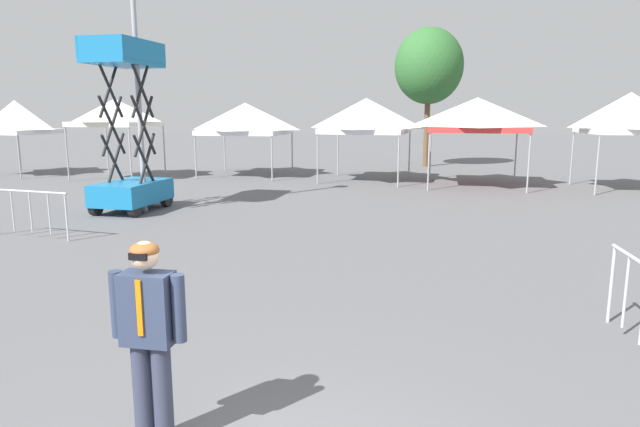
{
  "coord_description": "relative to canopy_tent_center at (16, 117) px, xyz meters",
  "views": [
    {
      "loc": [
        1.17,
        -3.06,
        2.79
      ],
      "look_at": [
        -0.55,
        4.77,
        1.3
      ],
      "focal_mm": 30.8,
      "sensor_mm": 36.0,
      "label": 1
    }
  ],
  "objects": [
    {
      "name": "scissor_lift",
      "position": [
        9.96,
        -7.28,
        -1.18
      ],
      "size": [
        1.43,
        2.32,
        4.7
      ],
      "color": "black",
      "rests_on": "ground"
    },
    {
      "name": "light_pole_near_lift",
      "position": [
        10.34,
        -7.27,
        1.96
      ],
      "size": [
        0.36,
        0.36,
        7.91
      ],
      "color": "#9E9EA3",
      "rests_on": "ground"
    },
    {
      "name": "crowd_barrier_near_person",
      "position": [
        9.61,
        -10.86,
        -1.8
      ],
      "size": [
        2.09,
        0.28,
        1.08
      ],
      "color": "#B7BABF",
      "rests_on": "ground"
    },
    {
      "name": "canopy_tent_center",
      "position": [
        0.0,
        0.0,
        0.0
      ],
      "size": [
        3.13,
        3.13,
        3.29
      ],
      "color": "#9E9EA3",
      "rests_on": "ground"
    },
    {
      "name": "canopy_tent_behind_center",
      "position": [
        10.12,
        1.8,
        -0.06
      ],
      "size": [
        3.55,
        3.55,
        3.17
      ],
      "color": "#9E9EA3",
      "rests_on": "ground"
    },
    {
      "name": "tree_behind_tents_left",
      "position": [
        17.76,
        7.72,
        2.48
      ],
      "size": [
        3.43,
        3.43,
        6.94
      ],
      "color": "brown",
      "rests_on": "ground"
    },
    {
      "name": "canopy_tent_far_right",
      "position": [
        15.52,
        1.1,
        0.08
      ],
      "size": [
        3.54,
        3.54,
        3.33
      ],
      "color": "#9E9EA3",
      "rests_on": "ground"
    },
    {
      "name": "canopy_tent_behind_right",
      "position": [
        24.96,
        0.27,
        0.19
      ],
      "size": [
        3.13,
        3.13,
        3.47
      ],
      "color": "#9E9EA3",
      "rests_on": "ground"
    },
    {
      "name": "canopy_tent_far_left",
      "position": [
        19.79,
        0.44,
        0.13
      ],
      "size": [
        3.57,
        3.57,
        3.32
      ],
      "color": "#9E9EA3",
      "rests_on": "ground"
    },
    {
      "name": "person_foreground",
      "position": [
        16.24,
        -17.4,
        -1.52
      ],
      "size": [
        0.65,
        0.27,
        1.78
      ],
      "color": "#33384C",
      "rests_on": "ground"
    },
    {
      "name": "canopy_tent_right_of_center",
      "position": [
        5.15,
        -0.31,
        0.2
      ],
      "size": [
        2.99,
        2.99,
        3.33
      ],
      "color": "#9E9EA3",
      "rests_on": "ground"
    }
  ]
}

